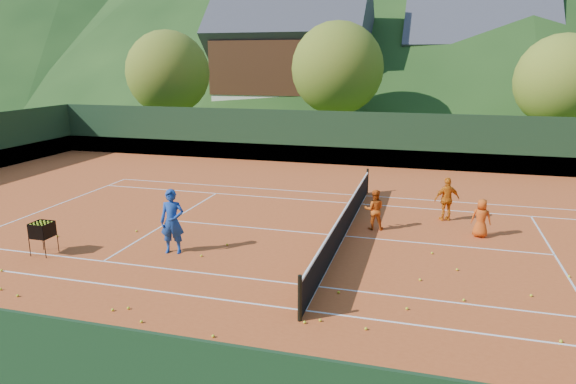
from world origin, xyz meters
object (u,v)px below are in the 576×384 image
(chalet_mid, at_px, (475,69))
(ball_hopper, at_px, (42,231))
(student_a, at_px, (374,210))
(tennis_net, at_px, (345,222))
(student_b, at_px, (447,199))
(student_c, at_px, (481,218))
(coach, at_px, (172,221))
(chalet_left, at_px, (292,62))

(chalet_mid, bearing_deg, ball_hopper, -110.79)
(student_a, relative_size, tennis_net, 0.12)
(student_b, height_order, student_c, student_b)
(student_c, bearing_deg, chalet_mid, -87.01)
(coach, relative_size, chalet_left, 0.14)
(tennis_net, bearing_deg, student_c, 14.77)
(student_c, distance_m, ball_hopper, 13.83)
(student_b, relative_size, chalet_mid, 0.13)
(chalet_left, bearing_deg, chalet_mid, 14.04)
(student_a, bearing_deg, student_b, -156.00)
(student_a, distance_m, tennis_net, 1.34)
(student_a, distance_m, student_b, 2.98)
(student_b, bearing_deg, student_a, 11.44)
(coach, bearing_deg, tennis_net, 19.10)
(coach, xyz_separation_m, chalet_mid, (10.76, 36.90, 3.98))
(ball_hopper, bearing_deg, chalet_left, 92.59)
(student_a, xyz_separation_m, tennis_net, (-0.86, -1.01, -0.20))
(tennis_net, xyz_separation_m, ball_hopper, (-8.46, -4.07, 0.25))
(coach, relative_size, student_a, 1.40)
(student_a, height_order, student_b, student_b)
(coach, bearing_deg, chalet_mid, 61.50)
(tennis_net, xyz_separation_m, chalet_mid, (6.00, 34.00, 4.47))
(coach, distance_m, student_c, 9.96)
(student_c, relative_size, chalet_left, 0.09)
(student_b, distance_m, chalet_mid, 31.65)
(tennis_net, relative_size, ball_hopper, 12.07)
(student_a, height_order, tennis_net, student_a)
(chalet_left, distance_m, chalet_mid, 16.51)
(student_c, xyz_separation_m, tennis_net, (-4.34, -1.15, -0.15))
(ball_hopper, bearing_deg, tennis_net, 25.72)
(coach, distance_m, chalet_left, 33.63)
(ball_hopper, xyz_separation_m, chalet_mid, (14.46, 38.07, 4.22))
(student_b, bearing_deg, ball_hopper, 6.12)
(coach, distance_m, chalet_mid, 38.64)
(ball_hopper, distance_m, chalet_mid, 40.95)
(coach, height_order, chalet_mid, chalet_mid)
(coach, height_order, student_a, coach)
(coach, height_order, chalet_left, chalet_left)
(student_a, xyz_separation_m, ball_hopper, (-9.32, -5.09, 0.04))
(student_c, distance_m, chalet_left, 32.61)
(tennis_net, bearing_deg, chalet_left, 108.43)
(coach, bearing_deg, student_a, 22.62)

